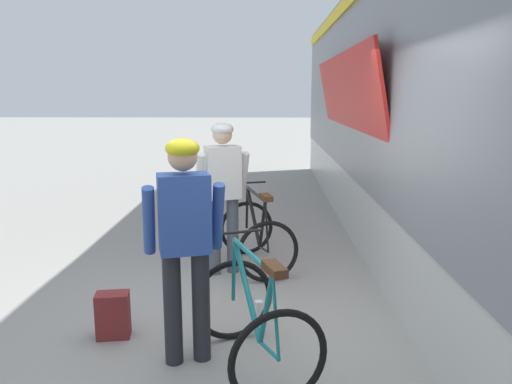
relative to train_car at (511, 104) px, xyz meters
The scene contains 8 objects.
ground_plane 3.89m from the train_car, 149.25° to the right, with size 80.00×80.00×0.00m, color gray.
train_car is the anchor object (origin of this frame).
cyclist_near_in_white 3.34m from the train_car, behind, with size 0.66×0.45×1.76m.
cyclist_far_in_blue 4.01m from the train_car, 148.47° to the right, with size 0.66×0.41×1.76m.
bicycle_near_black 3.24m from the train_car, behind, with size 0.98×1.22×0.99m.
bicycle_far_teal 3.88m from the train_car, 142.30° to the right, with size 1.05×1.25×0.99m.
backpack_on_platform 4.71m from the train_car, 157.48° to the right, with size 0.28×0.18×0.40m, color maroon.
water_bottle_near_the_bikes 3.61m from the train_car, 154.53° to the right, with size 0.08×0.08×0.19m, color silver.
Camera 1 is at (0.17, -3.90, 2.08)m, focal length 34.62 mm.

